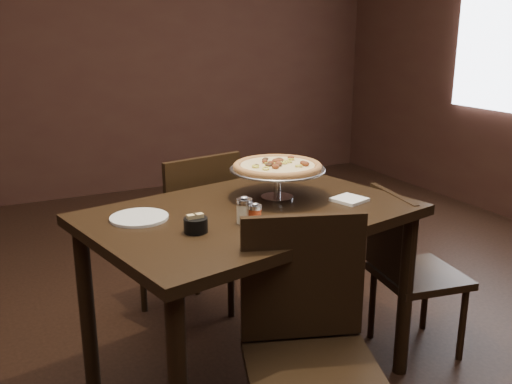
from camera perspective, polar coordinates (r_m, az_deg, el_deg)
name	(u,v)px	position (r m, az deg, el deg)	size (l,w,h in m)	color
room	(274,74)	(2.32, 1.79, 11.75)	(6.04, 7.04, 2.84)	black
dining_table	(251,234)	(2.45, -0.52, -4.23)	(1.49, 1.15, 0.84)	black
pizza_stand	(277,167)	(2.54, 2.16, 2.52)	(0.43, 0.43, 0.18)	silver
parmesan_shaker	(244,210)	(2.24, -1.19, -1.81)	(0.06, 0.06, 0.11)	#F5E8BF
pepper_flake_shaker	(255,214)	(2.22, -0.10, -2.24)	(0.05, 0.05, 0.09)	maroon
packet_caddy	(196,224)	(2.16, -6.05, -3.24)	(0.09, 0.09, 0.07)	black
napkin_stack	(349,200)	(2.56, 9.32, -0.75)	(0.13, 0.13, 0.01)	white
plate_left	(139,218)	(2.34, -11.61, -2.52)	(0.23, 0.23, 0.01)	white
plate_near	(285,228)	(2.18, 2.92, -3.60)	(0.21, 0.21, 0.01)	white
serving_spatula	(276,173)	(2.46, 2.04, 1.95)	(0.15, 0.15, 0.02)	silver
chair_far	(192,231)	(3.10, -6.43, -3.95)	(0.52, 0.52, 0.95)	black
chair_near	(309,345)	(2.05, 5.35, -15.03)	(0.57, 0.57, 0.96)	black
chair_side	(408,266)	(2.90, 14.97, -7.20)	(0.45, 0.45, 0.84)	black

